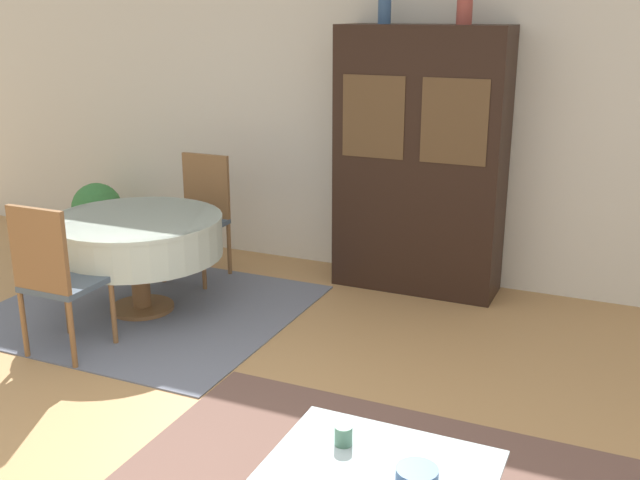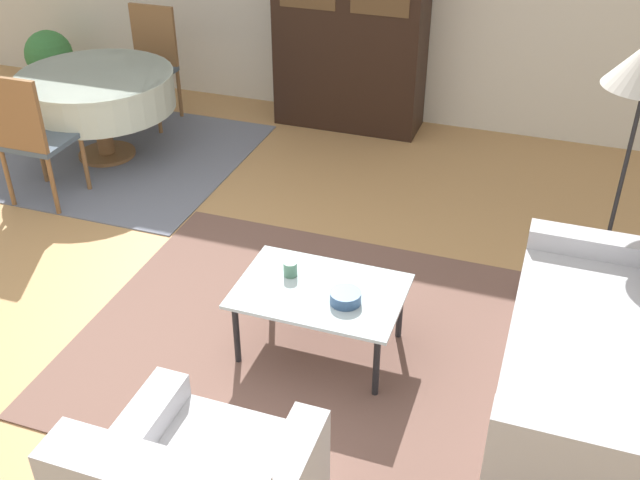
% 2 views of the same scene
% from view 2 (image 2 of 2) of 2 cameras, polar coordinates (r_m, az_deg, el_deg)
% --- Properties ---
extents(ground_plane, '(14.00, 14.00, 0.00)m').
position_cam_2_polar(ground_plane, '(4.61, -12.91, -6.90)').
color(ground_plane, tan).
extents(area_rug, '(2.58, 2.24, 0.01)m').
position_cam_2_polar(area_rug, '(4.44, -1.15, -7.55)').
color(area_rug, brown).
rests_on(area_rug, ground_plane).
extents(dining_rug, '(2.26, 2.03, 0.01)m').
position_cam_2_polar(dining_rug, '(6.77, -15.63, 6.29)').
color(dining_rug, slate).
rests_on(dining_rug, ground_plane).
extents(couch, '(0.87, 1.72, 0.88)m').
position_cam_2_polar(couch, '(4.10, 20.97, -8.55)').
color(couch, '#B2B2B7').
rests_on(couch, ground_plane).
extents(coffee_table, '(0.92, 0.63, 0.42)m').
position_cam_2_polar(coffee_table, '(4.14, 0.00, -4.27)').
color(coffee_table, black).
rests_on(coffee_table, area_rug).
extents(display_cabinet, '(1.32, 0.48, 2.10)m').
position_cam_2_polar(display_cabinet, '(6.80, 2.39, 17.06)').
color(display_cabinet, black).
rests_on(display_cabinet, ground_plane).
extents(dining_table, '(1.27, 1.27, 0.73)m').
position_cam_2_polar(dining_table, '(6.53, -16.64, 10.80)').
color(dining_table, brown).
rests_on(dining_table, dining_rug).
extents(dining_chair_near, '(0.44, 0.44, 1.04)m').
position_cam_2_polar(dining_chair_near, '(5.91, -21.22, 7.60)').
color(dining_chair_near, brown).
rests_on(dining_chair_near, dining_rug).
extents(dining_chair_far, '(0.44, 0.44, 1.04)m').
position_cam_2_polar(dining_chair_far, '(7.21, -12.81, 13.31)').
color(dining_chair_far, brown).
rests_on(dining_chair_far, dining_rug).
extents(cup, '(0.08, 0.08, 0.09)m').
position_cam_2_polar(cup, '(4.21, -2.27, -2.21)').
color(cup, '#4C7A60').
rests_on(cup, coffee_table).
extents(bowl, '(0.17, 0.17, 0.07)m').
position_cam_2_polar(bowl, '(4.01, 1.95, -4.39)').
color(bowl, '#33517A').
rests_on(bowl, coffee_table).
extents(potted_plant, '(0.47, 0.47, 0.64)m').
position_cam_2_polar(potted_plant, '(8.20, -19.89, 12.79)').
color(potted_plant, '#93664C').
rests_on(potted_plant, ground_plane).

